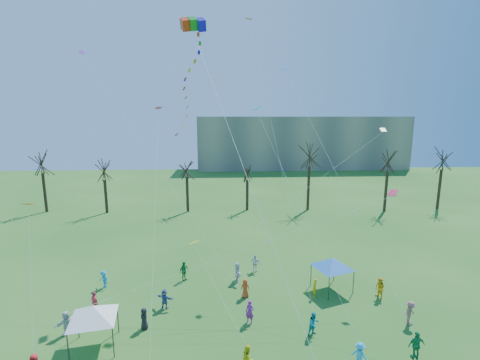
{
  "coord_description": "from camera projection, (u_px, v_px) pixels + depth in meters",
  "views": [
    {
      "loc": [
        -1.19,
        -16.09,
        15.02
      ],
      "look_at": [
        -0.08,
        5.0,
        11.0
      ],
      "focal_mm": 25.0,
      "sensor_mm": 36.0,
      "label": 1
    }
  ],
  "objects": [
    {
      "name": "small_kites_aloft",
      "position": [
        219.0,
        140.0,
        27.14
      ],
      "size": [
        29.78,
        18.11,
        32.48
      ],
      "color": "orange",
      "rests_on": "ground"
    },
    {
      "name": "festival_crowd",
      "position": [
        235.0,
        305.0,
        25.56
      ],
      "size": [
        25.92,
        14.56,
        1.85
      ],
      "color": "red",
      "rests_on": "ground"
    },
    {
      "name": "bare_tree_row",
      "position": [
        269.0,
        167.0,
        52.86
      ],
      "size": [
        69.29,
        8.07,
        11.26
      ],
      "color": "black",
      "rests_on": "ground"
    },
    {
      "name": "big_box_kite",
      "position": [
        193.0,
        87.0,
        24.17
      ],
      "size": [
        4.51,
        8.15,
        24.67
      ],
      "color": "red",
      "rests_on": "ground"
    },
    {
      "name": "distant_building",
      "position": [
        301.0,
        142.0,
        98.83
      ],
      "size": [
        60.0,
        14.0,
        15.0
      ],
      "primitive_type": "cube",
      "color": "gray",
      "rests_on": "ground"
    },
    {
      "name": "canopy_tent_white",
      "position": [
        93.0,
        312.0,
        21.64
      ],
      "size": [
        3.94,
        3.94,
        3.0
      ],
      "color": "#3F3F44",
      "rests_on": "ground"
    },
    {
      "name": "canopy_tent_blue",
      "position": [
        333.0,
        263.0,
        29.01
      ],
      "size": [
        3.72,
        3.72,
        2.96
      ],
      "color": "#3F3F44",
      "rests_on": "ground"
    }
  ]
}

